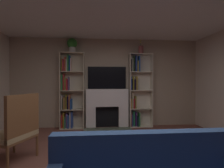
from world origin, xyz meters
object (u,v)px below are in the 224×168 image
at_px(coffee_table, 134,159).
at_px(bookshelf_left, 70,93).
at_px(tv, 107,78).
at_px(armchair, 16,129).
at_px(vase_with_flowers, 141,50).
at_px(bookshelf_right, 138,90).
at_px(potted_plant, 72,45).
at_px(fireplace, 107,107).

bearing_deg(coffee_table, bookshelf_left, 112.62).
height_order(bookshelf_left, coffee_table, bookshelf_left).
bearing_deg(bookshelf_left, tv, 3.98).
relative_size(armchair, coffee_table, 1.31).
height_order(vase_with_flowers, coffee_table, vase_with_flowers).
xyz_separation_m(vase_with_flowers, armchair, (-2.66, -2.11, -1.74)).
relative_size(bookshelf_left, coffee_table, 2.51).
relative_size(bookshelf_left, bookshelf_right, 1.00).
relative_size(tv, bookshelf_left, 0.52).
bearing_deg(potted_plant, bookshelf_right, 1.69).
bearing_deg(bookshelf_left, armchair, -105.07).
bearing_deg(coffee_table, vase_with_flowers, 74.02).
relative_size(bookshelf_right, potted_plant, 5.35).
relative_size(tv, coffee_table, 1.31).
bearing_deg(bookshelf_left, potted_plant, -28.71).
relative_size(bookshelf_right, vase_with_flowers, 5.17).
xyz_separation_m(tv, armchair, (-1.66, -2.23, -0.91)).
height_order(vase_with_flowers, armchair, vase_with_flowers).
relative_size(fireplace, armchair, 1.16).
bearing_deg(armchair, fireplace, 52.06).
bearing_deg(fireplace, armchair, -127.94).
bearing_deg(coffee_table, bookshelf_right, 75.68).
bearing_deg(vase_with_flowers, tv, 173.21).
xyz_separation_m(armchair, coffee_table, (1.82, -0.83, -0.21)).
xyz_separation_m(bookshelf_right, vase_with_flowers, (0.08, -0.06, 1.20)).
xyz_separation_m(fireplace, armchair, (-1.66, -2.13, -0.06)).
distance_m(vase_with_flowers, coffee_table, 3.63).
bearing_deg(potted_plant, vase_with_flowers, 0.02).
bearing_deg(fireplace, potted_plant, -178.62).
height_order(fireplace, bookshelf_right, bookshelf_right).
relative_size(fireplace, vase_with_flowers, 3.14).
xyz_separation_m(fireplace, coffee_table, (0.16, -2.96, -0.27)).
xyz_separation_m(bookshelf_left, coffee_table, (1.24, -2.98, -0.68)).
height_order(fireplace, bookshelf_left, bookshelf_left).
relative_size(vase_with_flowers, armchair, 0.37).
bearing_deg(bookshelf_left, fireplace, -1.08).
relative_size(bookshelf_right, coffee_table, 2.51).
bearing_deg(potted_plant, fireplace, 1.38).
height_order(tv, bookshelf_left, bookshelf_left).
relative_size(tv, armchair, 1.00).
relative_size(fireplace, bookshelf_left, 0.61).
distance_m(bookshelf_left, bookshelf_right, 2.01).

